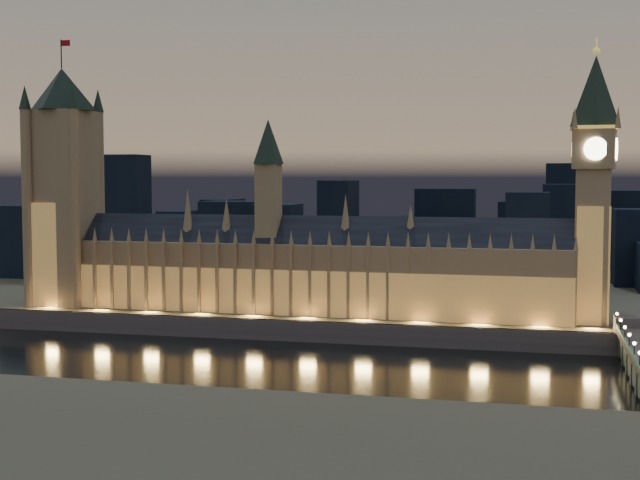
# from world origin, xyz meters

# --- Properties ---
(ground_plane) EXTENTS (2000.00, 2000.00, 0.00)m
(ground_plane) POSITION_xyz_m (0.00, 0.00, 0.00)
(ground_plane) COLOR black
(ground_plane) RESTS_ON ground
(north_bank) EXTENTS (2000.00, 960.00, 8.00)m
(north_bank) POSITION_xyz_m (0.00, 520.00, 4.00)
(north_bank) COLOR #4D432E
(north_bank) RESTS_ON ground
(embankment_wall) EXTENTS (2000.00, 2.50, 8.00)m
(embankment_wall) POSITION_xyz_m (0.00, 41.00, 4.00)
(embankment_wall) COLOR #43414A
(embankment_wall) RESTS_ON ground
(palace_of_westminster) EXTENTS (202.00, 24.45, 78.00)m
(palace_of_westminster) POSITION_xyz_m (0.84, 61.74, 26.37)
(palace_of_westminster) COLOR #94775B
(palace_of_westminster) RESTS_ON north_bank
(victoria_tower) EXTENTS (31.68, 31.68, 112.96)m
(victoria_tower) POSITION_xyz_m (-110.00, 61.92, 63.88)
(victoria_tower) COLOR #94775B
(victoria_tower) RESTS_ON north_bank
(elizabeth_tower) EXTENTS (18.00, 18.00, 105.94)m
(elizabeth_tower) POSITION_xyz_m (108.00, 61.92, 67.00)
(elizabeth_tower) COLOR #94775B
(elizabeth_tower) RESTS_ON north_bank
(city_backdrop) EXTENTS (490.96, 215.63, 70.70)m
(city_backdrop) POSITION_xyz_m (40.60, 245.89, 29.49)
(city_backdrop) COLOR black
(city_backdrop) RESTS_ON north_bank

